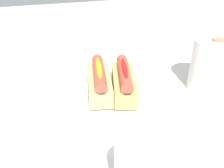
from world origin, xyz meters
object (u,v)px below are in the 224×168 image
object	(u,v)px
paper_towel_roll	(213,66)
hotdog_front	(100,81)
serving_bowl	(112,97)
hotdog_back	(124,81)

from	to	relation	value
paper_towel_roll	hotdog_front	bearing A→B (deg)	-94.34
hotdog_front	paper_towel_roll	bearing A→B (deg)	85.66
serving_bowl	paper_towel_roll	world-z (taller)	paper_towel_roll
hotdog_back	paper_towel_roll	world-z (taller)	paper_towel_roll
hotdog_front	hotdog_back	distance (m)	0.06
serving_bowl	hotdog_back	distance (m)	0.05
hotdog_front	paper_towel_roll	world-z (taller)	paper_towel_roll
serving_bowl	hotdog_back	size ratio (longest dim) A/B	1.73
serving_bowl	hotdog_front	size ratio (longest dim) A/B	1.74
hotdog_back	paper_towel_roll	size ratio (longest dim) A/B	1.18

